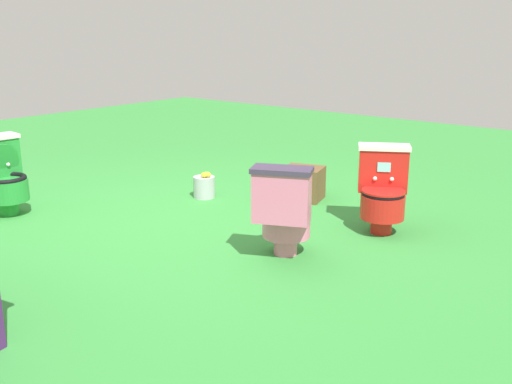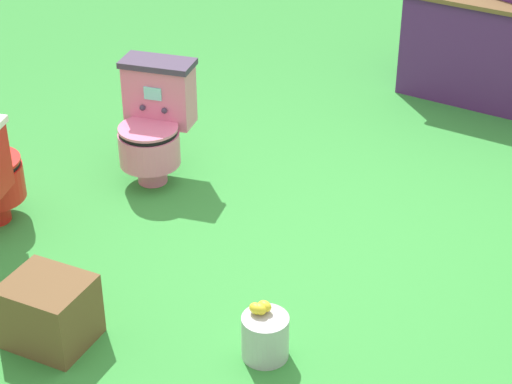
% 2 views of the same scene
% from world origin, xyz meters
% --- Properties ---
extents(ground, '(14.00, 14.00, 0.00)m').
position_xyz_m(ground, '(0.00, 0.00, 0.00)').
color(ground, green).
extents(toilet_pink, '(0.57, 0.62, 0.73)m').
position_xyz_m(toilet_pink, '(-1.23, 0.04, 0.37)').
color(toilet_pink, pink).
rests_on(toilet_pink, ground).
extents(toilet_green, '(0.53, 0.45, 0.73)m').
position_xyz_m(toilet_green, '(1.47, 0.78, 0.37)').
color(toilet_green, green).
rests_on(toilet_green, ground).
extents(toilet_red, '(0.59, 0.63, 0.73)m').
position_xyz_m(toilet_red, '(-1.51, -0.99, 0.37)').
color(toilet_red, red).
rests_on(toilet_red, ground).
extents(small_crate, '(0.46, 0.42, 0.33)m').
position_xyz_m(small_crate, '(-0.45, -1.36, 0.17)').
color(small_crate, brown).
rests_on(small_crate, ground).
extents(lemon_bucket, '(0.22, 0.22, 0.28)m').
position_xyz_m(lemon_bucket, '(0.37, -0.77, 0.12)').
color(lemon_bucket, '#B7B7BF').
rests_on(lemon_bucket, ground).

